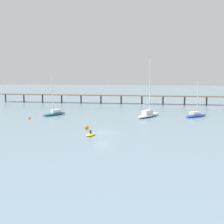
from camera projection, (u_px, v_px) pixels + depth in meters
name	position (u px, v px, depth m)	size (l,w,h in m)	color
ground_plane	(103.00, 133.00, 57.45)	(400.00, 400.00, 0.00)	slate
pier	(166.00, 94.00, 106.02)	(89.06, 9.35, 6.42)	brown
sailboat_teal	(55.00, 113.00, 80.21)	(5.61, 7.01, 10.42)	#1E727A
sailboat_white	(148.00, 114.00, 77.40)	(6.74, 9.54, 14.62)	white
sailboat_blue	(196.00, 115.00, 77.39)	(6.71, 5.97, 8.77)	#2D4CB7
dinghy_yellow	(91.00, 134.00, 54.95)	(1.87, 2.96, 1.14)	yellow
mooring_buoy_far	(29.00, 118.00, 73.99)	(0.62, 0.62, 0.62)	orange
mooring_buoy_mid	(59.00, 110.00, 88.00)	(0.71, 0.71, 0.71)	orange
mooring_buoy_inner	(86.00, 127.00, 61.09)	(0.80, 0.80, 0.80)	orange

